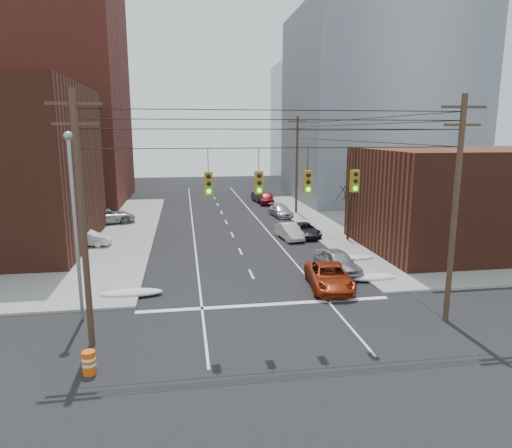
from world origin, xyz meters
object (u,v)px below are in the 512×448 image
object	(u,v)px
parked_car_f	(259,197)
lot_car_b	(107,216)
lot_car_a	(85,238)
parked_car_b	(289,231)
construction_barrel	(89,362)
parked_car_c	(305,230)
parked_car_e	(267,198)
lot_car_d	(27,225)
red_pickup	(329,276)
parked_car_d	(281,211)
parked_car_a	(338,262)

from	to	relation	value
parked_car_f	lot_car_b	size ratio (longest dim) A/B	0.72
lot_car_a	lot_car_b	xyz separation A→B (m)	(0.32, 9.42, 0.09)
parked_car_b	lot_car_b	bearing A→B (deg)	144.93
lot_car_b	construction_barrel	xyz separation A→B (m)	(3.90, -30.12, -0.43)
parked_car_b	parked_car_c	xyz separation A→B (m)	(1.60, 0.68, -0.06)
parked_car_e	lot_car_d	bearing A→B (deg)	-142.33
parked_car_e	lot_car_a	xyz separation A→B (m)	(-18.73, -20.36, 0.04)
lot_car_d	red_pickup	bearing A→B (deg)	-139.93
parked_car_c	parked_car_f	bearing A→B (deg)	88.40
parked_car_b	parked_car_f	size ratio (longest dim) A/B	1.03
red_pickup	lot_car_d	world-z (taller)	lot_car_d
lot_car_a	lot_car_b	world-z (taller)	lot_car_b
parked_car_d	lot_car_a	size ratio (longest dim) A/B	1.09
lot_car_d	construction_barrel	world-z (taller)	lot_car_d
parked_car_d	parked_car_e	xyz separation A→B (m)	(0.06, 9.18, 0.14)
red_pickup	parked_car_d	world-z (taller)	red_pickup
parked_car_d	parked_car_e	distance (m)	9.18
parked_car_c	construction_barrel	world-z (taller)	parked_car_c
lot_car_a	parked_car_a	bearing A→B (deg)	-113.11
parked_car_b	lot_car_d	distance (m)	23.97
parked_car_d	construction_barrel	bearing A→B (deg)	-121.13
red_pickup	parked_car_b	xyz separation A→B (m)	(0.55, 12.91, -0.04)
red_pickup	parked_car_f	xyz separation A→B (m)	(1.51, 35.04, -0.06)
parked_car_b	lot_car_a	distance (m)	17.14
lot_car_b	construction_barrel	bearing A→B (deg)	170.84
red_pickup	lot_car_d	bearing A→B (deg)	147.73
parked_car_d	lot_car_d	distance (m)	25.52
parked_car_f	lot_car_b	distance (m)	22.09
red_pickup	parked_car_f	bearing A→B (deg)	93.85
parked_car_a	construction_barrel	world-z (taller)	parked_car_a
parked_car_a	parked_car_e	distance (m)	30.11
lot_car_b	parked_car_b	bearing A→B (deg)	-134.73
lot_car_a	lot_car_b	size ratio (longest dim) A/B	0.74
parked_car_b	lot_car_d	size ratio (longest dim) A/B	0.89
parked_car_d	parked_car_e	size ratio (longest dim) A/B	0.97
parked_car_d	parked_car_f	xyz separation A→B (m)	(-0.58, 11.34, 0.01)
red_pickup	parked_car_a	bearing A→B (deg)	68.29
parked_car_c	parked_car_d	bearing A→B (deg)	87.02
parked_car_c	parked_car_f	xyz separation A→B (m)	(-0.64, 21.45, 0.04)
parked_car_c	parked_car_d	size ratio (longest dim) A/B	1.00
parked_car_c	lot_car_d	world-z (taller)	lot_car_d
red_pickup	parked_car_d	distance (m)	23.79
parked_car_d	lot_car_b	world-z (taller)	lot_car_b
parked_car_f	lot_car_a	distance (m)	28.90
red_pickup	lot_car_a	distance (m)	20.77
construction_barrel	parked_car_d	bearing A→B (deg)	65.60
red_pickup	parked_car_f	distance (m)	35.07
parked_car_e	construction_barrel	distance (m)	43.55
parked_car_b	parked_car_e	distance (m)	20.02
parked_car_b	parked_car_c	size ratio (longest dim) A/B	0.93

